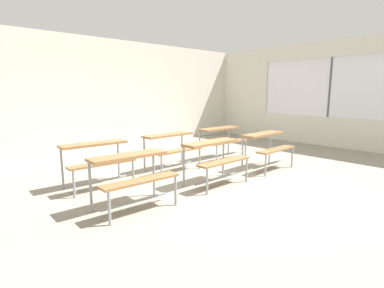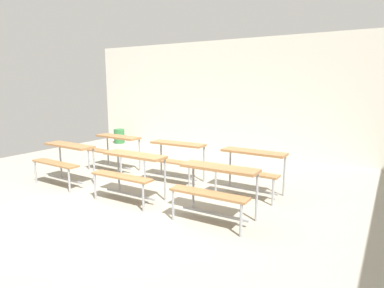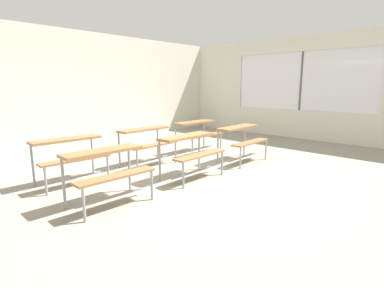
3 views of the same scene
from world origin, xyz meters
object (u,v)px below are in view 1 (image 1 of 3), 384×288
Objects in this scene: desk_bench_r0c0 at (133,168)px; desk_bench_r1c2 at (222,136)px; desk_bench_r1c0 at (97,154)px; desk_bench_r0c2 at (267,142)px; desk_bench_r1c1 at (172,143)px; desk_bench_r0c1 at (215,152)px.

desk_bench_r0c0 is 3.41m from desk_bench_r1c2.
desk_bench_r0c0 and desk_bench_r1c0 have the same top height.
desk_bench_r1c2 is at bearing 2.91° from desk_bench_r1c0.
desk_bench_r0c2 is at bearing -89.61° from desk_bench_r1c2.
desk_bench_r0c2 is 1.96m from desk_bench_r1c1.
desk_bench_r1c1 is (1.59, -0.00, 0.00)m from desk_bench_r1c0.
desk_bench_r0c1 is 1.23m from desk_bench_r1c1.
desk_bench_r0c2 is 0.99× the size of desk_bench_r1c0.
desk_bench_r0c0 is at bearing 179.30° from desk_bench_r0c1.
desk_bench_r1c0 is at bearing -179.02° from desk_bench_r1c2.
desk_bench_r1c1 is at bearing 38.28° from desk_bench_r0c0.
desk_bench_r0c0 and desk_bench_r1c2 have the same top height.
desk_bench_r0c2 is (3.17, -0.02, 0.00)m from desk_bench_r0c0.
desk_bench_r1c0 is at bearing 178.39° from desk_bench_r1c1.
desk_bench_r0c2 is 3.35m from desk_bench_r1c0.
desk_bench_r1c2 is (1.56, 1.24, 0.00)m from desk_bench_r0c1.
desk_bench_r1c2 is (3.18, 1.23, 0.00)m from desk_bench_r0c0.
desk_bench_r0c0 is 1.01× the size of desk_bench_r0c1.
desk_bench_r0c0 and desk_bench_r0c1 have the same top height.
desk_bench_r1c1 is 1.54m from desk_bench_r1c2.
desk_bench_r0c1 is (1.62, -0.01, 0.00)m from desk_bench_r0c0.
desk_bench_r1c0 is (-3.12, 1.24, 0.00)m from desk_bench_r0c2.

